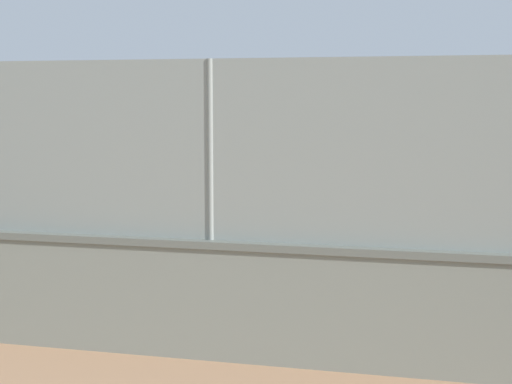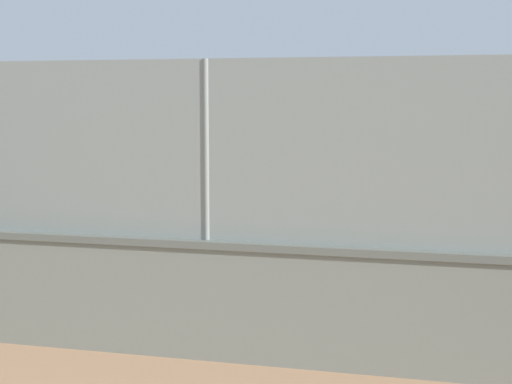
# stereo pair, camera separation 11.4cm
# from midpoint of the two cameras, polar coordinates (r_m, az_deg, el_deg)

# --- Properties ---
(ground_plane) EXTENTS (260.00, 260.00, 0.00)m
(ground_plane) POSITION_cam_midpoint_polar(r_m,az_deg,el_deg) (17.94, 14.17, -2.37)
(ground_plane) COLOR tan
(perimeter_wall) EXTENTS (29.61, 1.37, 1.31)m
(perimeter_wall) POSITION_cam_midpoint_polar(r_m,az_deg,el_deg) (8.21, 7.26, -8.38)
(perimeter_wall) COLOR gray
(perimeter_wall) RESTS_ON ground_plane
(fence_panel_on_wall) EXTENTS (29.08, 1.09, 1.92)m
(fence_panel_on_wall) POSITION_cam_midpoint_polar(r_m,az_deg,el_deg) (7.94, 7.44, 2.86)
(fence_panel_on_wall) COLOR gray
(fence_panel_on_wall) RESTS_ON perimeter_wall
(player_foreground_swinging) EXTENTS (0.80, 1.11, 1.51)m
(player_foreground_swinging) POSITION_cam_midpoint_polar(r_m,az_deg,el_deg) (15.66, -2.80, -0.21)
(player_foreground_swinging) COLOR black
(player_foreground_swinging) RESTS_ON ground_plane
(player_baseline_waiting) EXTENTS (1.13, 0.71, 1.59)m
(player_baseline_waiting) POSITION_cam_midpoint_polar(r_m,az_deg,el_deg) (20.36, -2.58, 1.58)
(player_baseline_waiting) COLOR #591919
(player_baseline_waiting) RESTS_ON ground_plane
(player_crossing_court) EXTENTS (0.93, 0.99, 1.68)m
(player_crossing_court) POSITION_cam_midpoint_polar(r_m,az_deg,el_deg) (17.97, 4.45, 1.05)
(player_crossing_court) COLOR black
(player_crossing_court) RESTS_ON ground_plane
(sports_ball) EXTENTS (0.15, 0.15, 0.15)m
(sports_ball) POSITION_cam_midpoint_polar(r_m,az_deg,el_deg) (14.43, -5.75, -4.10)
(sports_ball) COLOR yellow
(sports_ball) RESTS_ON ground_plane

